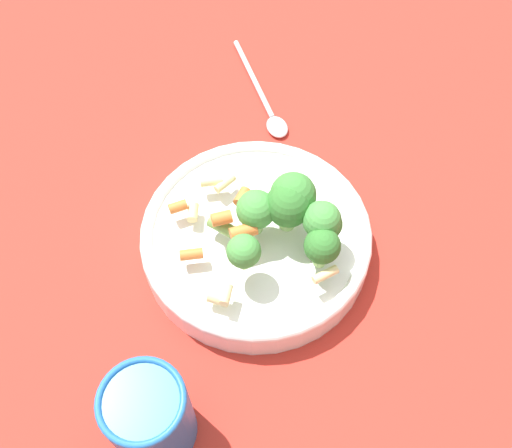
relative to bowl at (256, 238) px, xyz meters
name	(u,v)px	position (x,y,z in m)	size (l,w,h in m)	color
ground_plane	(256,248)	(0.00, 0.00, -0.02)	(3.00, 3.00, 0.00)	#B72D23
bowl	(256,238)	(0.00, 0.00, 0.00)	(0.25, 0.25, 0.04)	white
pasta_salad	(286,217)	(0.03, 0.00, 0.06)	(0.19, 0.15, 0.07)	#8CB766
cup	(150,416)	(-0.05, -0.21, 0.03)	(0.08, 0.08, 0.10)	#2366B2
spoon	(266,105)	(-0.03, 0.21, -0.02)	(0.11, 0.16, 0.01)	silver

